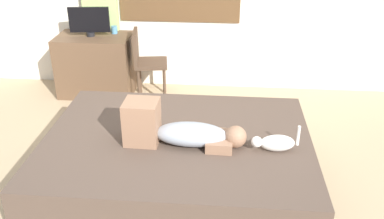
% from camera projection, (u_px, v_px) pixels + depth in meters
% --- Properties ---
extents(ground_plane, '(16.00, 16.00, 0.00)m').
position_uv_depth(ground_plane, '(170.00, 202.00, 3.47)').
color(ground_plane, tan).
extents(bed, '(2.19, 1.68, 0.53)m').
position_uv_depth(bed, '(178.00, 165.00, 3.48)').
color(bed, '#38383D').
rests_on(bed, ground).
extents(person_lying, '(0.94, 0.29, 0.34)m').
position_uv_depth(person_lying, '(178.00, 130.00, 3.23)').
color(person_lying, '#8C939E').
rests_on(person_lying, bed).
extents(cat, '(0.36, 0.13, 0.21)m').
position_uv_depth(cat, '(275.00, 143.00, 3.15)').
color(cat, silver).
rests_on(cat, bed).
extents(desk, '(0.90, 0.56, 0.74)m').
position_uv_depth(desk, '(96.00, 65.00, 5.24)').
color(desk, brown).
rests_on(desk, ground).
extents(tv_monitor, '(0.48, 0.10, 0.35)m').
position_uv_depth(tv_monitor, '(89.00, 21.00, 5.00)').
color(tv_monitor, black).
rests_on(tv_monitor, desk).
extents(cup, '(0.07, 0.07, 0.09)m').
position_uv_depth(cup, '(114.00, 30.00, 5.16)').
color(cup, teal).
rests_on(cup, desk).
extents(chair_by_desk, '(0.43, 0.43, 0.86)m').
position_uv_depth(chair_by_desk, '(145.00, 60.00, 5.02)').
color(chair_by_desk, '#4C3828').
rests_on(chair_by_desk, ground).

